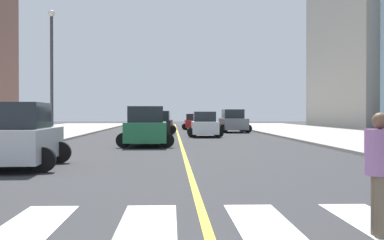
{
  "coord_description": "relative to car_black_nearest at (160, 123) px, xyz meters",
  "views": [
    {
      "loc": [
        -0.53,
        -3.78,
        1.74
      ],
      "look_at": [
        1.0,
        35.21,
        1.24
      ],
      "focal_mm": 48.86,
      "sensor_mm": 36.0,
      "label": 1
    }
  ],
  "objects": [
    {
      "name": "car_red_fifth",
      "position": [
        3.27,
        12.08,
        -0.12
      ],
      "size": [
        2.36,
        3.79,
        1.69
      ],
      "rotation": [
        0.0,
        0.0,
        3.14
      ],
      "color": "red",
      "rests_on": "ground"
    },
    {
      "name": "street_lamp",
      "position": [
        -6.82,
        -9.47,
        4.09
      ],
      "size": [
        0.44,
        0.44,
        8.32
      ],
      "color": "#38383D",
      "rests_on": "sidewalk_kerb_west"
    },
    {
      "name": "pedestrian_crossing",
      "position": [
        3.92,
        -36.64,
        0.06
      ],
      "size": [
        0.43,
        0.43,
        1.75
      ],
      "rotation": [
        0.0,
        0.0,
        1.49
      ],
      "color": "brown",
      "rests_on": "ground"
    },
    {
      "name": "crosswalk_paint",
      "position": [
        1.52,
        -36.07,
        -0.9
      ],
      "size": [
        13.5,
        4.0,
        0.01
      ],
      "color": "silver",
      "rests_on": "ground"
    },
    {
      "name": "car_silver_second",
      "position": [
        -3.9,
        -27.08,
        0.06
      ],
      "size": [
        3.02,
        4.72,
        2.08
      ],
      "rotation": [
        0.0,
        0.0,
        0.04
      ],
      "color": "#B7B7BC",
      "rests_on": "ground"
    },
    {
      "name": "car_gray_third",
      "position": [
        6.65,
        3.9,
        0.07
      ],
      "size": [
        3.04,
        4.77,
        2.1
      ],
      "rotation": [
        0.0,
        0.0,
        3.17
      ],
      "color": "slate",
      "rests_on": "ground"
    },
    {
      "name": "car_white_fourth",
      "position": [
        3.44,
        -5.26,
        -0.04
      ],
      "size": [
        2.65,
        4.2,
        1.87
      ],
      "rotation": [
        0.0,
        0.0,
        3.13
      ],
      "color": "silver",
      "rests_on": "ground"
    },
    {
      "name": "lane_divider_paint",
      "position": [
        1.52,
        -0.07,
        -0.9
      ],
      "size": [
        0.16,
        80.0,
        0.01
      ],
      "primitive_type": "cube",
      "color": "yellow",
      "rests_on": "ground"
    },
    {
      "name": "car_black_nearest",
      "position": [
        0.0,
        0.0,
        0.0
      ],
      "size": [
        2.84,
        4.43,
        1.94
      ],
      "rotation": [
        0.0,
        0.0,
        -0.04
      ],
      "color": "black",
      "rests_on": "ground"
    },
    {
      "name": "car_green_sixth",
      "position": [
        -0.36,
        -16.18,
        0.07
      ],
      "size": [
        2.99,
        4.74,
        2.1
      ],
      "rotation": [
        0.0,
        0.0,
        0.02
      ],
      "color": "#236B42",
      "rests_on": "ground"
    }
  ]
}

